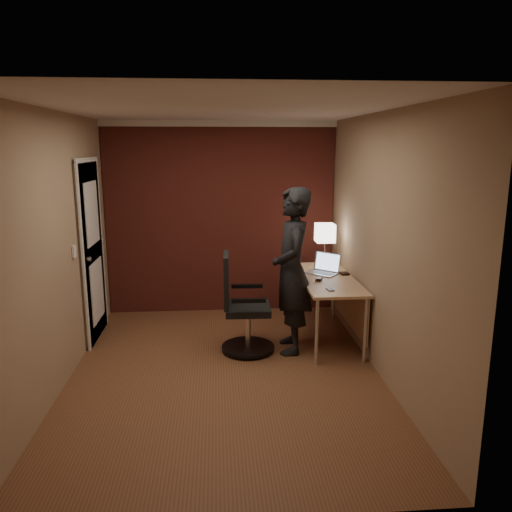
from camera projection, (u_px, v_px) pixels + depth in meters
name	position (u px, v px, depth m)	size (l,w,h in m)	color
room	(199.00, 214.00, 6.09)	(4.00, 4.00, 4.00)	brown
desk	(333.00, 288.00, 5.67)	(0.60, 1.50, 0.73)	tan
desk_lamp	(325.00, 234.00, 6.03)	(0.22, 0.22, 0.54)	silver
laptop	(324.00, 268.00, 5.82)	(0.42, 0.41, 0.23)	silver
mouse	(319.00, 279.00, 5.50)	(0.06, 0.10, 0.03)	black
phone	(330.00, 289.00, 5.15)	(0.06, 0.12, 0.01)	black
wallet	(345.00, 274.00, 5.76)	(0.09, 0.11, 0.02)	black
office_chair	(242.00, 310.00, 5.33)	(0.57, 0.59, 1.06)	black
person	(292.00, 271.00, 5.28)	(0.65, 0.42, 1.77)	black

